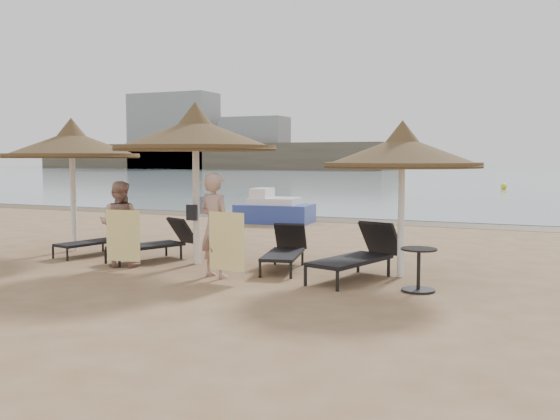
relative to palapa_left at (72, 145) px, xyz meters
The scene contains 20 objects.
ground 4.16m from the palapa_left, 15.29° to the right, with size 160.00×160.00×0.00m, color #9B7856.
sea 79.19m from the palapa_left, 87.57° to the left, with size 200.00×140.00×0.03m, color gray.
wet_sand_strip 9.40m from the palapa_left, 68.44° to the left, with size 200.00×1.60×0.01m, color brown.
far_shore 79.93m from the palapa_left, 105.79° to the left, with size 150.00×54.80×12.00m.
palapa_left is the anchor object (origin of this frame).
palapa_center 3.31m from the palapa_left, ahead, with size 3.09×3.09×3.06m.
palapa_right 7.14m from the palapa_left, ahead, with size 2.67×2.67×2.65m.
lounger_far_left 2.12m from the palapa_left, 15.66° to the right, with size 0.89×1.68×0.72m.
lounger_near_left 3.04m from the palapa_left, ahead, with size 1.26×1.88×0.80m.
lounger_near_right 5.40m from the palapa_left, ahead, with size 0.96×1.84×0.78m.
lounger_far_right 6.82m from the palapa_left, ahead, with size 1.21×2.14×0.91m.
side_table 7.98m from the palapa_left, ahead, with size 0.55×0.55×0.66m.
person_left 2.79m from the palapa_left, 28.84° to the right, with size 0.85×0.55×1.84m, color tan.
person_right 4.68m from the palapa_left, 18.00° to the right, with size 0.95×0.61×2.06m, color tan.
towel_left 3.35m from the palapa_left, 31.55° to the right, with size 0.65×0.13×0.92m.
towel_right 5.18m from the palapa_left, 19.51° to the right, with size 0.68×0.09×0.96m.
bag_patterned 3.50m from the palapa_left, ahead, with size 0.27×0.09×0.34m.
bag_dark 3.57m from the palapa_left, ahead, with size 0.21×0.10×0.29m.
pedal_boat 7.38m from the palapa_left, 76.81° to the left, with size 2.40×1.56×1.06m.
buoy_mid 30.85m from the palapa_left, 77.35° to the left, with size 0.37×0.37×0.37m, color yellow.
Camera 1 is at (6.11, -9.58, 2.05)m, focal length 40.00 mm.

